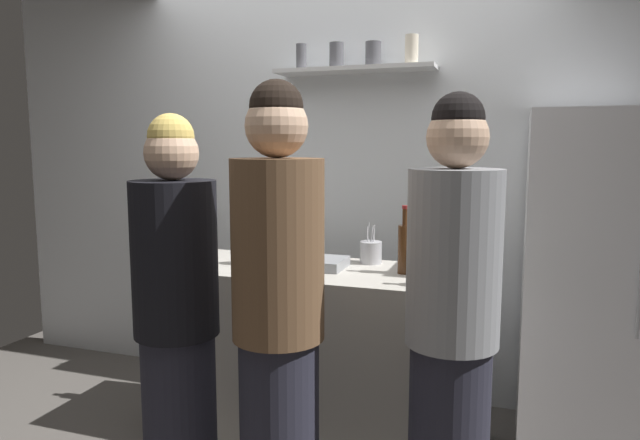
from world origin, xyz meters
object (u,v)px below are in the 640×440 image
Objects in this scene: refrigerator at (588,286)px; person_blonde at (177,324)px; wine_bottle_dark_glass at (195,239)px; water_bottle_plastic at (252,247)px; person_grey_hoodie at (452,332)px; person_brown_jacket at (278,324)px; utensil_holder at (371,252)px; baking_pan at (312,262)px; wine_bottle_amber_glass at (404,247)px; wine_bottle_green_glass at (442,262)px.

person_blonde is (-1.63, -1.11, -0.03)m from refrigerator.
refrigerator is at bearing 7.14° from wine_bottle_dark_glass.
refrigerator is at bearing 11.46° from water_bottle_plastic.
person_grey_hoodie reaches higher than water_bottle_plastic.
refrigerator is 1.64m from person_brown_jacket.
utensil_holder is 0.12× the size of person_grey_hoodie.
baking_pan is at bearing -125.71° from person_brown_jacket.
wine_bottle_amber_glass is (1.19, -0.03, 0.03)m from wine_bottle_dark_glass.
person_blonde reaches higher than wine_bottle_green_glass.
person_grey_hoodie is at bearing 132.29° from person_blonde.
person_brown_jacket is (-0.09, -1.05, -0.09)m from utensil_holder.
wine_bottle_dark_glass is 0.80× the size of wine_bottle_amber_glass.
wine_bottle_green_glass reaches higher than baking_pan.
wine_bottle_dark_glass is 0.16× the size of person_blonde.
wine_bottle_green_glass is 0.84m from person_brown_jacket.
wine_bottle_amber_glass is 0.20× the size of person_blonde.
person_brown_jacket is at bearing -45.19° from wine_bottle_dark_glass.
wine_bottle_green_glass reaches higher than utensil_holder.
person_brown_jacket is at bearing -165.72° from person_grey_hoodie.
utensil_holder is at bearing 137.04° from wine_bottle_green_glass.
wine_bottle_green_glass is at bearing 156.19° from person_blonde.
wine_bottle_green_glass reaches higher than wine_bottle_dark_glass.
person_blonde is at bearing -118.72° from utensil_holder.
refrigerator is at bearing 5.52° from utensil_holder.
water_bottle_plastic is at bearing -11.33° from wine_bottle_dark_glass.
wine_bottle_amber_glass is at bearing -1.63° from wine_bottle_dark_glass.
wine_bottle_green_glass is (0.68, -0.20, 0.09)m from baking_pan.
wine_bottle_green_glass is (-0.65, -0.50, 0.17)m from refrigerator.
person_brown_jacket is (-0.30, -0.86, -0.16)m from wine_bottle_amber_glass.
refrigerator is 1.37m from baking_pan.
baking_pan is 0.20× the size of person_blonde.
wine_bottle_dark_glass is 0.40m from water_bottle_plastic.
wine_bottle_dark_glass is 1.19m from wine_bottle_amber_glass.
water_bottle_plastic is (-0.58, -0.23, 0.03)m from utensil_holder.
person_brown_jacket is (0.50, -0.82, -0.12)m from water_bottle_plastic.
utensil_holder is 0.58m from wine_bottle_green_glass.
water_bottle_plastic is 1.27m from person_grey_hoodie.
wine_bottle_green_glass is 1.17m from person_blonde.
refrigerator is 0.84m from wine_bottle_green_glass.
baking_pan is 1.67× the size of water_bottle_plastic.
water_bottle_plastic is 0.79m from person_blonde.
person_blonde is 0.96× the size of person_grey_hoodie.
person_blonde is at bearing -52.98° from person_brown_jacket.
person_grey_hoodie is (1.10, -0.62, -0.14)m from water_bottle_plastic.
person_blonde is 0.94× the size of person_brown_jacket.
water_bottle_plastic is at bearing -143.40° from person_blonde.
wine_bottle_green_glass is 1.02m from water_bottle_plastic.
person_blonde reaches higher than wine_bottle_amber_glass.
wine_bottle_dark_glass is (-0.98, -0.15, 0.04)m from utensil_holder.
baking_pan is 1.01× the size of wine_bottle_amber_glass.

